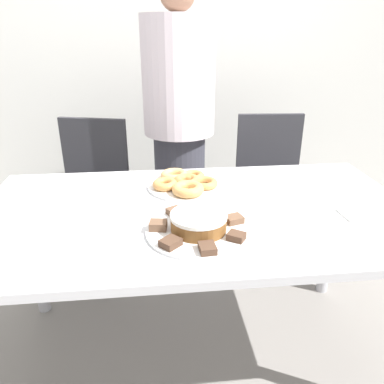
{
  "coord_description": "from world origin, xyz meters",
  "views": [
    {
      "loc": [
        -0.15,
        -1.23,
        1.34
      ],
      "look_at": [
        -0.02,
        0.02,
        0.78
      ],
      "focal_mm": 35.0,
      "sensor_mm": 36.0,
      "label": 1
    }
  ],
  "objects_px": {
    "plate_cake": "(198,231)",
    "napkin": "(358,214)",
    "office_chair_right": "(271,195)",
    "frosted_cake": "(199,222)",
    "person_standing": "(179,125)",
    "office_chair_left": "(90,203)",
    "plate_donuts": "(187,186)"
  },
  "relations": [
    {
      "from": "frosted_cake",
      "to": "napkin",
      "type": "relative_size",
      "value": 1.48
    },
    {
      "from": "office_chair_left",
      "to": "plate_cake",
      "type": "xyz_separation_m",
      "value": [
        0.52,
        -0.96,
        0.32
      ]
    },
    {
      "from": "person_standing",
      "to": "plate_cake",
      "type": "xyz_separation_m",
      "value": [
        -0.01,
        -1.05,
        -0.1
      ]
    },
    {
      "from": "office_chair_left",
      "to": "office_chair_right",
      "type": "height_order",
      "value": "same"
    },
    {
      "from": "frosted_cake",
      "to": "napkin",
      "type": "distance_m",
      "value": 0.59
    },
    {
      "from": "office_chair_right",
      "to": "plate_cake",
      "type": "distance_m",
      "value": 1.16
    },
    {
      "from": "person_standing",
      "to": "office_chair_left",
      "type": "distance_m",
      "value": 0.69
    },
    {
      "from": "office_chair_right",
      "to": "frosted_cake",
      "type": "bearing_deg",
      "value": -116.85
    },
    {
      "from": "napkin",
      "to": "office_chair_right",
      "type": "bearing_deg",
      "value": 91.13
    },
    {
      "from": "office_chair_right",
      "to": "plate_donuts",
      "type": "height_order",
      "value": "office_chair_right"
    },
    {
      "from": "office_chair_left",
      "to": "person_standing",
      "type": "bearing_deg",
      "value": 23.86
    },
    {
      "from": "office_chair_left",
      "to": "napkin",
      "type": "height_order",
      "value": "office_chair_left"
    },
    {
      "from": "plate_donuts",
      "to": "plate_cake",
      "type": "bearing_deg",
      "value": -89.76
    },
    {
      "from": "office_chair_left",
      "to": "plate_donuts",
      "type": "bearing_deg",
      "value": -33.36
    },
    {
      "from": "person_standing",
      "to": "plate_donuts",
      "type": "bearing_deg",
      "value": -91.36
    },
    {
      "from": "person_standing",
      "to": "napkin",
      "type": "relative_size",
      "value": 12.75
    },
    {
      "from": "plate_cake",
      "to": "plate_donuts",
      "type": "distance_m",
      "value": 0.39
    },
    {
      "from": "plate_cake",
      "to": "napkin",
      "type": "height_order",
      "value": "plate_cake"
    },
    {
      "from": "office_chair_right",
      "to": "frosted_cake",
      "type": "distance_m",
      "value": 1.17
    },
    {
      "from": "napkin",
      "to": "plate_donuts",
      "type": "bearing_deg",
      "value": 150.97
    },
    {
      "from": "office_chair_right",
      "to": "napkin",
      "type": "bearing_deg",
      "value": -85.28
    },
    {
      "from": "person_standing",
      "to": "plate_donuts",
      "type": "height_order",
      "value": "person_standing"
    },
    {
      "from": "person_standing",
      "to": "frosted_cake",
      "type": "xyz_separation_m",
      "value": [
        -0.01,
        -1.05,
        -0.07
      ]
    },
    {
      "from": "frosted_cake",
      "to": "napkin",
      "type": "height_order",
      "value": "frosted_cake"
    },
    {
      "from": "office_chair_right",
      "to": "plate_donuts",
      "type": "relative_size",
      "value": 2.63
    },
    {
      "from": "office_chair_left",
      "to": "plate_donuts",
      "type": "xyz_separation_m",
      "value": [
        0.52,
        -0.57,
        0.32
      ]
    },
    {
      "from": "person_standing",
      "to": "plate_cake",
      "type": "distance_m",
      "value": 1.05
    },
    {
      "from": "plate_cake",
      "to": "plate_donuts",
      "type": "height_order",
      "value": "same"
    },
    {
      "from": "office_chair_right",
      "to": "plate_donuts",
      "type": "distance_m",
      "value": 0.87
    },
    {
      "from": "plate_donuts",
      "to": "frosted_cake",
      "type": "relative_size",
      "value": 1.79
    },
    {
      "from": "office_chair_left",
      "to": "frosted_cake",
      "type": "bearing_deg",
      "value": -47.1
    },
    {
      "from": "person_standing",
      "to": "office_chair_right",
      "type": "height_order",
      "value": "person_standing"
    }
  ]
}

